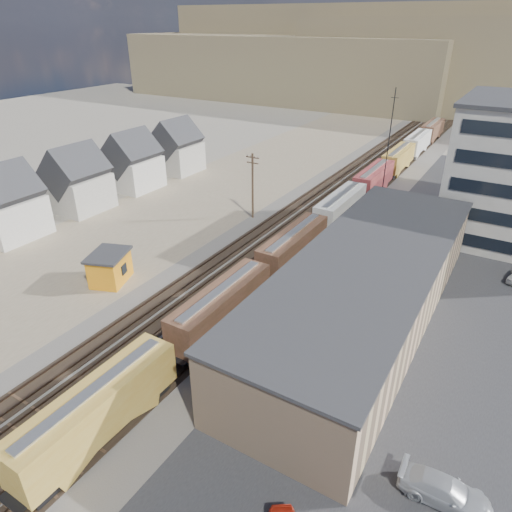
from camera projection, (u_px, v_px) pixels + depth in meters
The scene contains 14 objects.
ground at pixel (59, 425), 34.38m from camera, with size 300.00×300.00×0.00m, color #6B6356.
ballast_bed at pixel (325, 211), 72.35m from camera, with size 18.00×200.00×0.06m, color #4C4742.
dirt_yard at pixel (186, 207), 73.91m from camera, with size 24.00×180.00×0.03m, color #71624E.
asphalt_lot at pixel (453, 293), 50.89m from camera, with size 26.00×120.00×0.04m, color #232326.
rail_tracks at pixel (321, 210), 72.56m from camera, with size 11.40×200.00×0.24m.
freight_train at pixel (358, 192), 72.46m from camera, with size 3.00×119.74×4.46m.
warehouse at pixel (366, 288), 44.82m from camera, with size 12.40×40.40×7.25m.
utility_pole_north at pixel (253, 185), 67.72m from camera, with size 2.20×0.32×10.00m.
radio_mast at pixel (388, 146), 73.00m from camera, with size 1.20×0.16×18.00m.
townhouse_row at pixel (44, 194), 66.92m from camera, with size 8.15×68.16×10.47m.
hills_north at pixel (467, 62), 155.35m from camera, with size 265.00×80.00×32.00m.
maintenance_shed at pixel (110, 267), 52.28m from camera, with size 5.35×6.01×3.65m.
parked_car_silver at pixel (445, 491), 28.62m from camera, with size 2.31×5.69×1.65m, color #9C9EA3.
parked_car_blue at pixel (462, 236), 62.35m from camera, with size 2.75×5.96×1.66m, color navy.
Camera 1 is at (25.44, -13.39, 27.18)m, focal length 32.00 mm.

